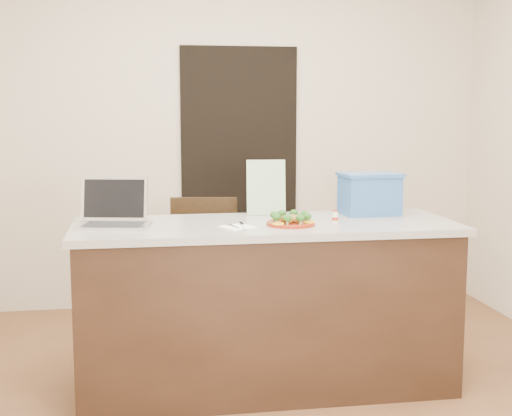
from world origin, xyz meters
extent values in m
plane|color=brown|center=(0.00, 0.00, 0.00)|extent=(4.00, 4.00, 0.00)
plane|color=beige|center=(0.00, 2.00, 1.35)|extent=(4.00, 0.00, 4.00)
plane|color=beige|center=(0.00, -2.00, 1.35)|extent=(4.00, 0.00, 4.00)
cube|color=black|center=(0.10, 1.98, 1.00)|extent=(0.90, 0.02, 2.00)
cube|color=black|center=(0.00, 0.25, 0.44)|extent=(2.00, 0.70, 0.88)
cube|color=beige|center=(0.00, 0.25, 0.90)|extent=(2.06, 0.76, 0.04)
cylinder|color=maroon|center=(0.12, 0.15, 0.93)|extent=(0.26, 0.26, 0.02)
torus|color=maroon|center=(0.12, 0.15, 0.93)|extent=(0.26, 0.26, 0.01)
sphere|color=olive|center=(0.12, 0.15, 0.95)|extent=(0.04, 0.04, 0.04)
sphere|color=olive|center=(0.08, 0.14, 0.95)|extent=(0.04, 0.04, 0.04)
sphere|color=olive|center=(0.11, 0.12, 0.95)|extent=(0.04, 0.04, 0.04)
sphere|color=olive|center=(0.14, 0.12, 0.95)|extent=(0.04, 0.04, 0.04)
sphere|color=olive|center=(0.15, 0.16, 0.95)|extent=(0.04, 0.04, 0.04)
sphere|color=olive|center=(0.13, 0.18, 0.95)|extent=(0.04, 0.04, 0.04)
ellipsoid|color=#194512|center=(0.15, 0.23, 0.97)|extent=(0.05, 0.05, 0.04)
ellipsoid|color=#194512|center=(0.08, 0.23, 0.97)|extent=(0.05, 0.05, 0.04)
ellipsoid|color=#194512|center=(0.04, 0.18, 0.97)|extent=(0.05, 0.05, 0.04)
ellipsoid|color=#194512|center=(0.03, 0.12, 0.97)|extent=(0.05, 0.05, 0.04)
ellipsoid|color=#194512|center=(0.08, 0.07, 0.97)|extent=(0.05, 0.05, 0.04)
ellipsoid|color=#194512|center=(0.15, 0.07, 0.97)|extent=(0.05, 0.05, 0.04)
ellipsoid|color=#194512|center=(0.20, 0.11, 0.97)|extent=(0.05, 0.05, 0.04)
ellipsoid|color=#194512|center=(0.20, 0.18, 0.97)|extent=(0.05, 0.05, 0.04)
torus|color=yellow|center=(0.10, 0.25, 0.94)|extent=(0.06, 0.06, 0.01)
torus|color=yellow|center=(0.04, 0.08, 0.94)|extent=(0.06, 0.06, 0.01)
torus|color=yellow|center=(0.21, 0.11, 0.94)|extent=(0.06, 0.06, 0.01)
cube|color=white|center=(-0.17, 0.12, 0.92)|extent=(0.20, 0.20, 0.01)
cube|color=#B8B8BD|center=(-0.19, 0.10, 0.93)|extent=(0.04, 0.11, 0.00)
cube|color=#B8B8BD|center=(-0.19, 0.16, 0.93)|extent=(0.04, 0.05, 0.00)
cube|color=white|center=(-0.14, 0.07, 0.93)|extent=(0.02, 0.10, 0.01)
cube|color=#B8B8BD|center=(-0.14, 0.17, 0.93)|extent=(0.02, 0.12, 0.00)
cylinder|color=silver|center=(0.37, 0.19, 0.94)|extent=(0.03, 0.03, 0.05)
cylinder|color=silver|center=(0.37, 0.19, 0.98)|extent=(0.02, 0.02, 0.01)
cylinder|color=#AD2A12|center=(0.37, 0.19, 0.99)|extent=(0.02, 0.02, 0.01)
cylinder|color=#AD2A12|center=(0.37, 0.19, 0.94)|extent=(0.03, 0.03, 0.02)
cube|color=silver|center=(-0.80, 0.24, 0.93)|extent=(0.40, 0.31, 0.02)
cube|color=silver|center=(-0.80, 0.36, 1.05)|extent=(0.36, 0.13, 0.23)
cube|color=black|center=(-0.80, 0.36, 1.05)|extent=(0.33, 0.11, 0.20)
cube|color=black|center=(-0.80, 0.23, 0.94)|extent=(0.33, 0.23, 0.00)
cube|color=silver|center=(0.05, 0.53, 1.08)|extent=(0.23, 0.07, 0.32)
cube|color=#2B5A9E|center=(0.65, 0.45, 1.03)|extent=(0.33, 0.25, 0.22)
cube|color=#2B5A9E|center=(0.65, 0.45, 1.15)|extent=(0.35, 0.27, 0.02)
cube|color=black|center=(-0.26, 0.84, 0.46)|extent=(0.49, 0.49, 0.04)
cube|color=black|center=(-0.26, 1.03, 0.72)|extent=(0.43, 0.11, 0.49)
cylinder|color=black|center=(-0.45, 0.66, 0.23)|extent=(0.04, 0.04, 0.46)
cylinder|color=black|center=(-0.08, 0.66, 0.23)|extent=(0.04, 0.04, 0.46)
cylinder|color=black|center=(-0.45, 1.02, 0.23)|extent=(0.04, 0.04, 0.46)
cylinder|color=black|center=(-0.08, 1.02, 0.23)|extent=(0.04, 0.04, 0.46)
camera|label=1|loc=(-0.67, -3.49, 1.53)|focal=50.00mm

